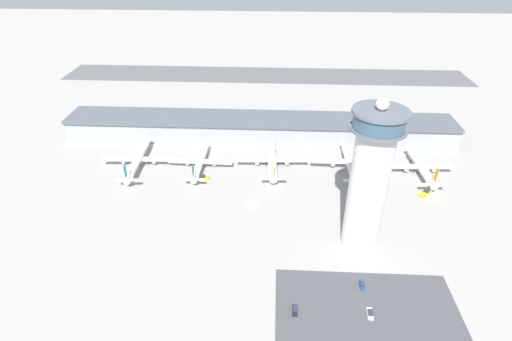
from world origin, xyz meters
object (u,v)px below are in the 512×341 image
service_truck_catering (202,178)px  car_blue_compact (362,285)px  airplane_gate_bravo (200,161)px  airplane_gate_delta (349,161)px  car_maroon_suv (370,313)px  airplane_gate_echo (421,166)px  control_tower (369,178)px  airplane_gate_alpha (138,159)px  car_silver_sedan (295,310)px  service_truck_fuel (426,193)px  service_truck_baggage (357,204)px  airplane_gate_charlie (272,160)px

service_truck_catering → car_blue_compact: service_truck_catering is taller
airplane_gate_bravo → airplane_gate_delta: size_ratio=0.94×
car_maroon_suv → airplane_gate_echo: bearing=64.9°
control_tower → service_truck_catering: (-74.26, 45.42, -31.53)m
airplane_gate_alpha → car_maroon_suv: (109.40, -93.81, -3.87)m
service_truck_catering → car_blue_compact: 99.73m
airplane_gate_alpha → car_silver_sedan: (83.54, -93.74, -3.89)m
service_truck_catering → car_silver_sedan: size_ratio=1.85×
car_blue_compact → service_truck_fuel: bearing=55.6°
airplane_gate_bravo → car_blue_compact: bearing=-47.6°
control_tower → service_truck_catering: size_ratio=7.60×
airplane_gate_alpha → service_truck_baggage: airplane_gate_alpha is taller
airplane_gate_echo → car_maroon_suv: bearing=-115.1°
airplane_gate_charlie → car_blue_compact: airplane_gate_charlie is taller
airplane_gate_echo → service_truck_catering: bearing=-174.1°
airplane_gate_bravo → service_truck_fuel: size_ratio=5.56×
service_truck_fuel → car_maroon_suv: size_ratio=1.46×
airplane_gate_echo → car_blue_compact: 92.77m
airplane_gate_charlie → car_maroon_suv: size_ratio=8.50×
car_blue_compact → service_truck_catering: bearing=136.0°
control_tower → service_truck_baggage: (3.95, 26.71, -31.50)m
airplane_gate_bravo → service_truck_baggage: airplane_gate_bravo is taller
car_maroon_suv → car_silver_sedan: bearing=179.8°
airplane_gate_charlie → car_silver_sedan: bearing=-84.3°
airplane_gate_delta → car_blue_compact: airplane_gate_delta is taller
airplane_gate_delta → airplane_gate_echo: size_ratio=1.08×
airplane_gate_alpha → service_truck_fuel: bearing=-7.6°
service_truck_fuel → car_blue_compact: 73.87m
service_truck_catering → service_truck_fuel: service_truck_fuel is taller
car_silver_sedan → service_truck_catering: bearing=119.6°
airplane_gate_alpha → airplane_gate_delta: size_ratio=1.09×
car_blue_compact → airplane_gate_bravo: bearing=132.4°
airplane_gate_delta → car_maroon_suv: airplane_gate_delta is taller
airplane_gate_bravo → airplane_gate_charlie: size_ratio=0.96×
control_tower → airplane_gate_bravo: 100.03m
control_tower → car_silver_sedan: (-27.79, -36.53, -31.82)m
airplane_gate_alpha → service_truck_fuel: airplane_gate_alpha is taller
service_truck_catering → airplane_gate_alpha: bearing=162.4°
airplane_gate_alpha → car_maroon_suv: airplane_gate_alpha is taller
airplane_gate_alpha → service_truck_catering: bearing=-17.6°
car_silver_sedan → airplane_gate_charlie: bearing=95.7°
airplane_gate_bravo → service_truck_catering: (2.49, -12.03, -3.00)m
airplane_gate_alpha → airplane_gate_delta: 116.02m
airplane_gate_alpha → car_maroon_suv: bearing=-40.6°
car_maroon_suv → service_truck_catering: bearing=131.4°
service_truck_fuel → control_tower: bearing=-136.6°
airplane_gate_alpha → car_blue_compact: size_ratio=11.00×
service_truck_fuel → car_maroon_suv: 84.48m
control_tower → service_truck_catering: control_tower is taller
airplane_gate_charlie → service_truck_baggage: size_ratio=7.29×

